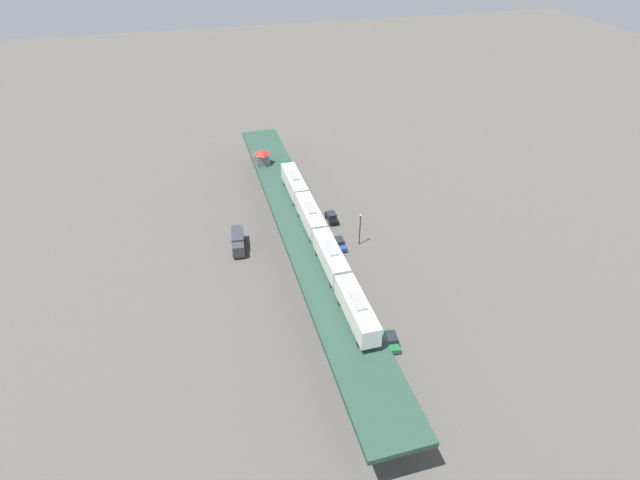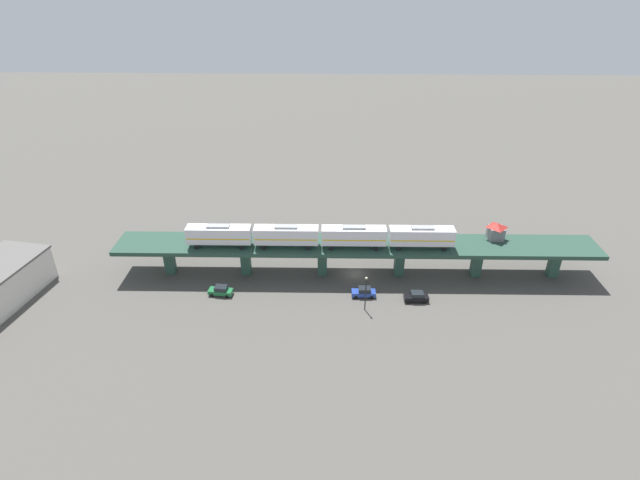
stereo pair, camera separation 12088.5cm
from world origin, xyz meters
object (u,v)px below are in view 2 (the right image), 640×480
(signal_hut, at_px, (496,230))
(street_car_blue, at_px, (364,292))
(subway_train, at_px, (320,235))
(street_car_green, at_px, (221,291))
(delivery_truck, at_px, (381,238))
(street_car_black, at_px, (416,297))
(street_lamp, at_px, (366,291))

(signal_hut, xyz_separation_m, street_car_blue, (-10.18, 25.67, -7.75))
(subway_train, distance_m, street_car_blue, 13.27)
(street_car_blue, relative_size, street_car_green, 0.97)
(subway_train, xyz_separation_m, signal_hut, (4.12, -33.89, -0.74))
(delivery_truck, bearing_deg, signal_hut, -112.51)
(signal_hut, distance_m, street_car_black, 21.27)
(street_car_black, xyz_separation_m, street_car_blue, (1.22, 9.47, 0.00))
(subway_train, height_order, street_lamp, subway_train)
(street_car_blue, relative_size, delivery_truck, 0.60)
(signal_hut, xyz_separation_m, street_car_black, (-11.39, 16.20, -7.75))
(street_car_green, bearing_deg, street_car_black, -91.58)
(street_car_black, distance_m, street_car_green, 35.87)
(street_car_black, distance_m, delivery_truck, 20.70)
(signal_hut, distance_m, street_car_green, 53.65)
(street_car_green, height_order, delivery_truck, delivery_truck)
(street_car_green, bearing_deg, signal_hut, -78.70)
(street_car_black, bearing_deg, subway_train, 67.64)
(subway_train, xyz_separation_m, delivery_truck, (12.84, -12.84, -7.67))
(subway_train, height_order, street_car_black, subway_train)
(street_lamp, bearing_deg, street_car_black, -73.08)
(street_car_green, xyz_separation_m, street_lamp, (-3.87, -26.38, 3.17))
(subway_train, distance_m, street_car_black, 20.92)
(signal_hut, bearing_deg, street_car_blue, 111.62)
(street_car_green, bearing_deg, street_car_blue, -89.50)
(delivery_truck, distance_m, street_lamp, 23.58)
(subway_train, relative_size, street_car_black, 11.18)
(street_lamp, bearing_deg, street_car_blue, -0.11)
(street_car_blue, xyz_separation_m, street_lamp, (-4.10, 0.01, 3.17))
(subway_train, bearing_deg, street_car_blue, -126.40)
(signal_hut, xyz_separation_m, street_lamp, (-14.28, 25.68, -4.58))
(signal_hut, bearing_deg, street_car_green, 101.30)
(street_car_black, bearing_deg, street_car_green, 88.42)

